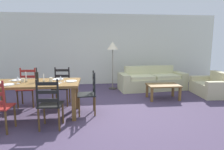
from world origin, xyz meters
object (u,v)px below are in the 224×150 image
at_px(dining_table, 35,86).
at_px(coffee_cup_primary, 51,79).
at_px(dining_chair_far_left, 27,87).
at_px(armchair_upholstered, 212,87).
at_px(wine_glass_near_left, 18,78).
at_px(standing_lamp, 113,49).
at_px(couch, 151,81).
at_px(dining_chair_head_east, 89,93).
at_px(wine_bottle, 37,77).
at_px(wine_glass_near_right, 61,78).
at_px(dining_chair_far_right, 62,86).
at_px(coffee_table, 163,87).
at_px(dining_chair_near_right, 50,104).
at_px(coffee_cup_secondary, 23,80).

height_order(dining_table, coffee_cup_primary, coffee_cup_primary).
xyz_separation_m(dining_chair_far_left, armchair_upholstered, (5.33, 0.44, -0.23)).
relative_size(dining_table, wine_glass_near_left, 11.80).
xyz_separation_m(coffee_cup_primary, standing_lamp, (1.62, 2.30, 0.62)).
relative_size(dining_table, dining_chair_far_left, 1.98).
bearing_deg(couch, dining_chair_head_east, -134.52).
xyz_separation_m(wine_bottle, couch, (3.24, 2.17, -0.58)).
distance_m(armchair_upholstered, standing_lamp, 3.39).
relative_size(dining_chair_head_east, wine_bottle, 3.04).
distance_m(wine_glass_near_right, coffee_cup_primary, 0.32).
height_order(dining_chair_head_east, armchair_upholstered, dining_chair_head_east).
height_order(dining_chair_far_right, coffee_table, dining_chair_far_right).
relative_size(wine_bottle, armchair_upholstered, 0.26).
height_order(dining_chair_far_right, coffee_cup_primary, dining_chair_far_right).
distance_m(dining_chair_near_right, standing_lamp, 3.55).
distance_m(dining_chair_head_east, coffee_cup_secondary, 1.45).
bearing_deg(couch, dining_chair_near_right, -134.51).
xyz_separation_m(dining_chair_far_left, standing_lamp, (2.36, 1.60, 0.93)).
distance_m(coffee_table, armchair_upholstered, 1.69).
xyz_separation_m(dining_chair_head_east, wine_glass_near_right, (-0.59, -0.14, 0.38)).
relative_size(dining_chair_far_left, couch, 0.41).
xyz_separation_m(wine_bottle, coffee_table, (3.20, 0.96, -0.51)).
xyz_separation_m(couch, coffee_table, (-0.04, -1.22, 0.06)).
relative_size(dining_table, dining_chair_near_right, 1.98).
relative_size(dining_chair_near_right, standing_lamp, 0.59).
height_order(dining_chair_far_right, wine_bottle, wine_bottle).
bearing_deg(dining_table, standing_lamp, 50.40).
xyz_separation_m(dining_chair_far_right, standing_lamp, (1.51, 1.57, 0.93)).
bearing_deg(wine_glass_near_right, dining_chair_head_east, 13.68).
height_order(wine_glass_near_left, standing_lamp, standing_lamp).
distance_m(dining_table, coffee_table, 3.41).
xyz_separation_m(wine_glass_near_left, armchair_upholstered, (5.21, 1.34, -0.61)).
height_order(wine_glass_near_left, coffee_cup_secondary, wine_glass_near_left).
bearing_deg(dining_chair_near_right, standing_lamp, 64.03).
height_order(wine_bottle, armchair_upholstered, wine_bottle).
xyz_separation_m(dining_chair_far_right, coffee_cup_primary, (-0.11, -0.73, 0.32)).
distance_m(dining_chair_near_right, wine_glass_near_right, 0.70).
xyz_separation_m(wine_glass_near_left, coffee_cup_primary, (0.62, 0.19, -0.07)).
bearing_deg(dining_table, couch, 33.41).
distance_m(dining_chair_head_east, couch, 3.05).
relative_size(wine_glass_near_right, armchair_upholstered, 0.13).
bearing_deg(dining_chair_far_right, armchair_upholstered, 5.30).
bearing_deg(dining_chair_far_right, dining_chair_near_right, -89.38).
bearing_deg(armchair_upholstered, dining_chair_far_right, -174.70).
relative_size(dining_chair_far_right, wine_glass_near_right, 5.96).
relative_size(coffee_cup_primary, couch, 0.04).
bearing_deg(dining_chair_far_left, dining_chair_near_right, -59.62).
bearing_deg(dining_table, dining_chair_near_right, -57.74).
xyz_separation_m(dining_chair_far_right, wine_glass_near_right, (0.13, -0.93, 0.38)).
relative_size(dining_chair_head_east, coffee_table, 1.07).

